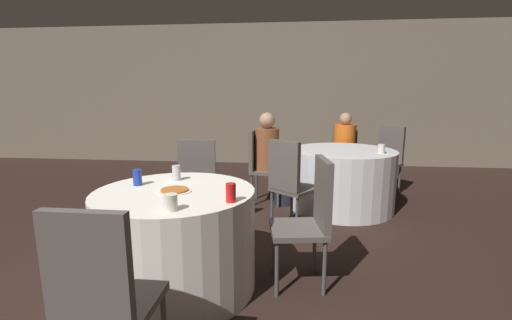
# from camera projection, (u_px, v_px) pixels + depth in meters

# --- Properties ---
(ground_plane) EXTENTS (16.00, 16.00, 0.00)m
(ground_plane) POSITION_uv_depth(u_px,v_px,m) (178.00, 281.00, 2.65)
(ground_plane) COLOR black
(wall_back) EXTENTS (16.00, 0.06, 2.80)m
(wall_back) POSITION_uv_depth(u_px,v_px,m) (251.00, 95.00, 6.98)
(wall_back) COLOR #7A6B5B
(wall_back) RESTS_ON ground_plane
(table_near) EXTENTS (1.15, 1.15, 0.75)m
(table_near) POSITION_uv_depth(u_px,v_px,m) (177.00, 239.00, 2.53)
(table_near) COLOR white
(table_near) RESTS_ON ground_plane
(table_far) EXTENTS (1.29, 1.29, 0.75)m
(table_far) POSITION_uv_depth(u_px,v_px,m) (342.00, 179.00, 4.32)
(table_far) COLOR silver
(table_far) RESTS_ON ground_plane
(chair_near_north) EXTENTS (0.45, 0.45, 0.97)m
(chair_near_north) POSITION_uv_depth(u_px,v_px,m) (196.00, 180.00, 3.47)
(chair_near_north) COLOR #59514C
(chair_near_north) RESTS_ON ground_plane
(chair_near_east) EXTENTS (0.46, 0.45, 0.97)m
(chair_near_east) POSITION_uv_depth(u_px,v_px,m) (311.00, 212.00, 2.53)
(chair_near_east) COLOR #59514C
(chair_near_east) RESTS_ON ground_plane
(chair_near_south) EXTENTS (0.40, 0.41, 0.97)m
(chair_near_south) POSITION_uv_depth(u_px,v_px,m) (101.00, 291.00, 1.51)
(chair_near_south) COLOR #59514C
(chair_near_south) RESTS_ON ground_plane
(chair_far_north) EXTENTS (0.46, 0.46, 0.97)m
(chair_far_north) POSITION_uv_depth(u_px,v_px,m) (344.00, 150.00, 5.29)
(chair_far_north) COLOR #59514C
(chair_far_north) RESTS_ON ground_plane
(chair_far_southwest) EXTENTS (0.56, 0.56, 0.97)m
(chair_far_southwest) POSITION_uv_depth(u_px,v_px,m) (289.00, 178.00, 3.54)
(chair_far_southwest) COLOR #59514C
(chair_far_southwest) RESTS_ON ground_plane
(chair_far_west) EXTENTS (0.44, 0.43, 0.97)m
(chair_far_west) POSITION_uv_depth(u_px,v_px,m) (259.00, 161.00, 4.47)
(chair_far_west) COLOR #59514C
(chair_far_west) RESTS_ON ground_plane
(chair_far_northeast) EXTENTS (0.57, 0.57, 0.97)m
(chair_far_northeast) POSITION_uv_depth(u_px,v_px,m) (388.00, 154.00, 4.94)
(chair_far_northeast) COLOR #59514C
(chair_far_northeast) RESTS_ON ground_plane
(person_orange_shirt) EXTENTS (0.35, 0.50, 1.16)m
(person_orange_shirt) POSITION_uv_depth(u_px,v_px,m) (344.00, 152.00, 5.12)
(person_orange_shirt) COLOR black
(person_orange_shirt) RESTS_ON ground_plane
(person_floral_shirt) EXTENTS (0.50, 0.33, 1.20)m
(person_floral_shirt) POSITION_uv_depth(u_px,v_px,m) (272.00, 159.00, 4.44)
(person_floral_shirt) COLOR black
(person_floral_shirt) RESTS_ON ground_plane
(pizza_plate_near) EXTENTS (0.24, 0.24, 0.02)m
(pizza_plate_near) POSITION_uv_depth(u_px,v_px,m) (175.00, 190.00, 2.43)
(pizza_plate_near) COLOR white
(pizza_plate_near) RESTS_ON table_near
(soda_can_blue) EXTENTS (0.07, 0.07, 0.12)m
(soda_can_blue) POSITION_uv_depth(u_px,v_px,m) (137.00, 177.00, 2.59)
(soda_can_blue) COLOR #1E38A5
(soda_can_blue) RESTS_ON table_near
(soda_can_silver) EXTENTS (0.07, 0.07, 0.12)m
(soda_can_silver) POSITION_uv_depth(u_px,v_px,m) (176.00, 173.00, 2.73)
(soda_can_silver) COLOR silver
(soda_can_silver) RESTS_ON table_near
(soda_can_red) EXTENTS (0.07, 0.07, 0.12)m
(soda_can_red) POSITION_uv_depth(u_px,v_px,m) (231.00, 193.00, 2.18)
(soda_can_red) COLOR red
(soda_can_red) RESTS_ON table_near
(cup_near) EXTENTS (0.08, 0.08, 0.10)m
(cup_near) POSITION_uv_depth(u_px,v_px,m) (171.00, 202.00, 2.02)
(cup_near) COLOR silver
(cup_near) RESTS_ON table_near
(cup_far) EXTENTS (0.08, 0.08, 0.11)m
(cup_far) POSITION_uv_depth(u_px,v_px,m) (381.00, 149.00, 3.98)
(cup_far) COLOR silver
(cup_far) RESTS_ON table_far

